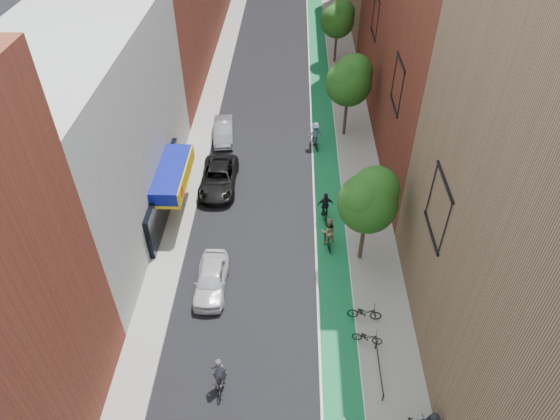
# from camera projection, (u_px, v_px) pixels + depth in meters

# --- Properties ---
(ground) EXTENTS (160.00, 160.00, 0.00)m
(ground) POSITION_uv_depth(u_px,v_px,m) (256.00, 415.00, 22.70)
(ground) COLOR black
(ground) RESTS_ON ground
(bike_lane) EXTENTS (2.00, 68.00, 0.01)m
(bike_lane) POSITION_uv_depth(u_px,v_px,m) (323.00, 122.00, 42.35)
(bike_lane) COLOR #136E3F
(bike_lane) RESTS_ON ground
(sidewalk_left) EXTENTS (2.00, 68.00, 0.15)m
(sidewalk_left) POSITION_uv_depth(u_px,v_px,m) (206.00, 120.00, 42.52)
(sidewalk_left) COLOR gray
(sidewalk_left) RESTS_ON ground
(sidewalk_right) EXTENTS (3.00, 68.00, 0.15)m
(sidewalk_right) POSITION_uv_depth(u_px,v_px,m) (353.00, 122.00, 42.25)
(sidewalk_right) COLOR gray
(sidewalk_right) RESTS_ON ground
(building_left_white) EXTENTS (8.00, 20.00, 12.00)m
(building_left_white) POSITION_uv_depth(u_px,v_px,m) (84.00, 134.00, 29.67)
(building_left_white) COLOR silver
(building_left_white) RESTS_ON ground
(tree_near) EXTENTS (3.40, 3.36, 6.42)m
(tree_near) POSITION_uv_depth(u_px,v_px,m) (369.00, 199.00, 27.15)
(tree_near) COLOR #332619
(tree_near) RESTS_ON ground
(tree_mid) EXTENTS (3.55, 3.53, 6.74)m
(tree_mid) POSITION_uv_depth(u_px,v_px,m) (349.00, 80.00, 37.63)
(tree_mid) COLOR #332619
(tree_mid) RESTS_ON ground
(tree_far) EXTENTS (3.30, 3.25, 6.21)m
(tree_far) POSITION_uv_depth(u_px,v_px,m) (338.00, 18.00, 48.52)
(tree_far) COLOR #332619
(tree_far) RESTS_ON ground
(parked_car_white) EXTENTS (1.75, 4.27, 1.45)m
(parked_car_white) POSITION_uv_depth(u_px,v_px,m) (211.00, 279.00, 27.98)
(parked_car_white) COLOR silver
(parked_car_white) RESTS_ON ground
(parked_car_black) EXTENTS (2.51, 5.36, 1.49)m
(parked_car_black) POSITION_uv_depth(u_px,v_px,m) (219.00, 178.00, 35.12)
(parked_car_black) COLOR black
(parked_car_black) RESTS_ON ground
(parked_car_silver) EXTENTS (1.91, 4.36, 1.39)m
(parked_car_silver) POSITION_uv_depth(u_px,v_px,m) (223.00, 131.00, 39.99)
(parked_car_silver) COLOR #9A9EA3
(parked_car_silver) RESTS_ON ground
(cyclist_lead) EXTENTS (0.70, 1.65, 2.18)m
(cyclist_lead) POSITION_uv_depth(u_px,v_px,m) (220.00, 378.00, 23.26)
(cyclist_lead) COLOR black
(cyclist_lead) RESTS_ON ground
(cyclist_lane_near) EXTENTS (1.02, 1.63, 2.18)m
(cyclist_lane_near) POSITION_uv_depth(u_px,v_px,m) (328.00, 235.00, 30.38)
(cyclist_lane_near) COLOR black
(cyclist_lane_near) RESTS_ON ground
(cyclist_lane_mid) EXTENTS (1.10, 1.58, 2.14)m
(cyclist_lane_mid) POSITION_uv_depth(u_px,v_px,m) (325.00, 210.00, 32.32)
(cyclist_lane_mid) COLOR black
(cyclist_lane_mid) RESTS_ON ground
(cyclist_lane_far) EXTENTS (1.29, 1.78, 2.16)m
(cyclist_lane_far) POSITION_uv_depth(u_px,v_px,m) (315.00, 137.00, 38.80)
(cyclist_lane_far) COLOR black
(cyclist_lane_far) RESTS_ON ground
(parked_bike_near) EXTENTS (1.65, 0.88, 0.83)m
(parked_bike_near) POSITION_uv_depth(u_px,v_px,m) (367.00, 337.00, 25.24)
(parked_bike_near) COLOR black
(parked_bike_near) RESTS_ON sidewalk_right
(parked_bike_far) EXTENTS (1.87, 0.81, 0.96)m
(parked_bike_far) POSITION_uv_depth(u_px,v_px,m) (364.00, 312.00, 26.34)
(parked_bike_far) COLOR black
(parked_bike_far) RESTS_ON sidewalk_right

